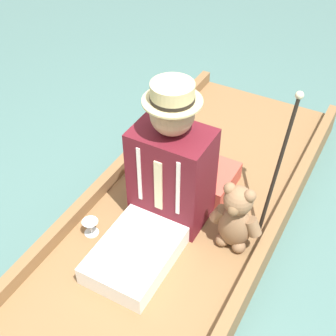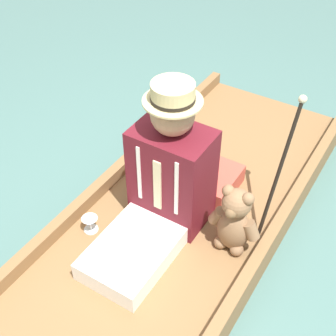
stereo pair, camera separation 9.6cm
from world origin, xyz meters
name	(u,v)px [view 1 (the left image)]	position (x,y,z in m)	size (l,w,h in m)	color
ground_plane	(164,254)	(0.00, 0.00, 0.00)	(16.00, 16.00, 0.00)	#476B66
punt_boat	(164,246)	(0.00, 0.00, 0.07)	(1.06, 3.19, 0.21)	brown
seat_cushion	(195,174)	(0.06, -0.50, 0.18)	(0.47, 0.33, 0.12)	#B24738
seated_person	(165,181)	(0.05, -0.11, 0.43)	(0.40, 0.78, 0.84)	white
teddy_bear	(236,219)	(-0.33, -0.15, 0.32)	(0.29, 0.17, 0.41)	#846042
wine_glass	(90,225)	(0.36, 0.15, 0.19)	(0.09, 0.09, 0.09)	silver
walking_cane	(282,153)	(-0.43, -0.48, 0.55)	(0.04, 0.36, 0.72)	black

